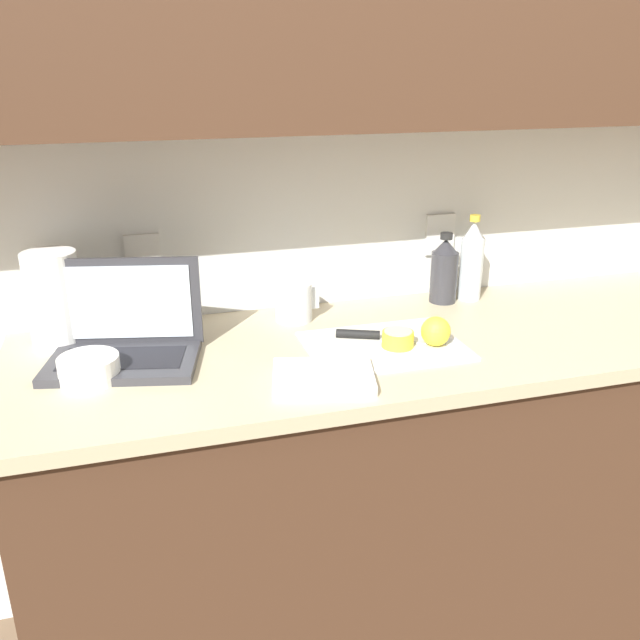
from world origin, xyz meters
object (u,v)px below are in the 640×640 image
lemon_half_cut (398,339)px  bowl_white (89,369)px  lemon_whole_beside (436,331)px  measuring_cup (294,301)px  bottle_oil_tall (444,271)px  cutting_board (384,346)px  laptop (125,337)px  knife (375,336)px  bottle_green_soda (471,261)px  paper_towel_roll (54,300)px

lemon_half_cut → bowl_white: (-0.72, 0.03, -0.00)m
lemon_half_cut → lemon_whole_beside: 0.09m
measuring_cup → bowl_white: bearing=-155.9°
bottle_oil_tall → bowl_white: 1.02m
cutting_board → bottle_oil_tall: bottle_oil_tall is taller
laptop → knife: 0.60m
bottle_green_soda → knife: bearing=-149.0°
knife → bowl_white: 0.68m
knife → lemon_half_cut: lemon_half_cut is taller
bottle_green_soda → bottle_oil_tall: (-0.09, 0.00, -0.02)m
laptop → bottle_oil_tall: laptop is taller
lemon_whole_beside → bowl_white: lemon_whole_beside is taller
laptop → cutting_board: bearing=3.0°
measuring_cup → paper_towel_roll: (-0.60, -0.00, 0.07)m
cutting_board → knife: size_ratio=1.32×
lemon_half_cut → bottle_green_soda: bearing=40.0°
bowl_white → cutting_board: bearing=-1.0°
cutting_board → lemon_whole_beside: size_ratio=5.19×
lemon_half_cut → paper_towel_roll: size_ratio=0.33×
lemon_whole_beside → bottle_green_soda: 0.41m
cutting_board → bottle_oil_tall: size_ratio=1.85×
lemon_half_cut → measuring_cup: size_ratio=0.65×
knife → bottle_green_soda: bottle_green_soda is taller
paper_towel_roll → knife: bearing=-15.1°
bottle_green_soda → lemon_half_cut: bearing=-140.0°
knife → bottle_green_soda: 0.46m
bottle_green_soda → bowl_white: 1.10m
cutting_board → lemon_whole_beside: lemon_whole_beside is taller
cutting_board → knife: 0.04m
measuring_cup → bowl_white: (-0.53, -0.24, -0.02)m
measuring_cup → bowl_white: measuring_cup is taller
laptop → bowl_white: laptop is taller
bottle_oil_tall → measuring_cup: bottle_oil_tall is taller
paper_towel_roll → lemon_half_cut: bearing=-18.4°
lemon_half_cut → measuring_cup: measuring_cup is taller
laptop → lemon_half_cut: bearing=1.6°
cutting_board → lemon_half_cut: 0.04m
bottle_green_soda → bottle_oil_tall: 0.09m
cutting_board → paper_towel_roll: 0.81m
cutting_board → lemon_whole_beside: (0.12, -0.04, 0.04)m
cutting_board → measuring_cup: measuring_cup is taller
knife → measuring_cup: (-0.15, 0.21, 0.04)m
cutting_board → bottle_green_soda: 0.48m
lemon_half_cut → paper_towel_roll: paper_towel_roll is taller
lemon_half_cut → measuring_cup: 0.33m
cutting_board → bottle_oil_tall: (0.29, 0.27, 0.09)m
knife → paper_towel_roll: 0.79m
bowl_white → lemon_whole_beside: bearing=-3.6°
knife → bottle_oil_tall: 0.39m
lemon_whole_beside → measuring_cup: 0.40m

